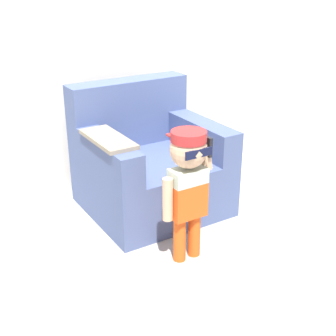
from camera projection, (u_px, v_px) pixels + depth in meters
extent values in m
plane|color=#ADA89E|center=(163.00, 200.00, 4.05)|extent=(10.00, 10.00, 0.00)
cube|color=silver|center=(124.00, 37.00, 4.03)|extent=(10.00, 0.05, 2.60)
cube|color=#475684|center=(152.00, 183.00, 3.84)|extent=(1.03, 0.99, 0.45)
cube|color=#475684|center=(129.00, 112.00, 3.94)|extent=(1.03, 0.22, 0.55)
cube|color=#475684|center=(109.00, 157.00, 3.41)|extent=(0.18, 0.77, 0.26)
cube|color=#475684|center=(203.00, 137.00, 3.82)|extent=(0.18, 0.77, 0.26)
cube|color=gray|center=(108.00, 139.00, 3.35)|extent=(0.22, 0.55, 0.03)
cylinder|color=#E05119|center=(179.00, 239.00, 3.16)|extent=(0.09, 0.09, 0.33)
cylinder|color=#E05119|center=(194.00, 234.00, 3.22)|extent=(0.09, 0.09, 0.33)
cube|color=#E05119|center=(188.00, 200.00, 3.08)|extent=(0.24, 0.14, 0.24)
cube|color=#B7C6B2|center=(188.00, 176.00, 3.01)|extent=(0.24, 0.14, 0.10)
sphere|color=tan|center=(188.00, 150.00, 2.94)|extent=(0.24, 0.24, 0.24)
cylinder|color=#B22828|center=(189.00, 136.00, 2.90)|extent=(0.23, 0.23, 0.07)
cube|color=#B22828|center=(179.00, 135.00, 3.00)|extent=(0.14, 0.11, 0.01)
cube|color=#0F1433|center=(199.00, 153.00, 2.85)|extent=(0.19, 0.01, 0.05)
cylinder|color=tan|center=(168.00, 199.00, 2.99)|extent=(0.07, 0.07, 0.29)
cylinder|color=tan|center=(206.00, 157.00, 3.04)|extent=(0.10, 0.07, 0.17)
cube|color=black|center=(208.00, 147.00, 2.99)|extent=(0.02, 0.07, 0.13)
cylinder|color=beige|center=(214.00, 177.00, 4.45)|extent=(0.19, 0.19, 0.02)
cylinder|color=beige|center=(215.00, 154.00, 4.36)|extent=(0.05, 0.05, 0.51)
cylinder|color=beige|center=(217.00, 127.00, 4.25)|extent=(0.29, 0.29, 0.02)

